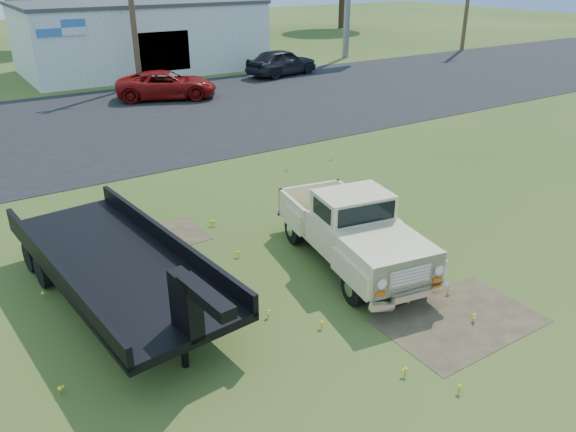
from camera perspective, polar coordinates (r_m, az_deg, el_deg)
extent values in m
plane|color=#324D19|center=(12.35, 1.81, -6.04)|extent=(140.00, 140.00, 0.00)
cube|color=black|center=(25.29, -18.09, 8.84)|extent=(90.00, 14.00, 0.02)
cube|color=#463525|center=(11.39, 17.00, -10.12)|extent=(3.00, 2.00, 0.01)
cube|color=#463525|center=(14.33, -12.88, -2.14)|extent=(2.20, 1.60, 0.01)
cube|color=beige|center=(37.97, -14.76, 17.16)|extent=(14.00, 8.00, 4.00)
cube|color=#3F3F44|center=(37.79, -15.11, 20.23)|extent=(14.20, 8.20, 0.20)
cube|color=black|center=(34.33, -12.42, 16.02)|extent=(3.00, 0.10, 2.20)
cube|color=silver|center=(32.51, -22.06, 17.30)|extent=(2.50, 0.08, 0.80)
cylinder|color=#392419|center=(50.08, -24.63, 17.28)|extent=(0.56, 0.56, 3.78)
cylinder|color=#392419|center=(51.25, -12.76, 18.70)|extent=(0.56, 0.56, 3.42)
cylinder|color=#392419|center=(57.73, -3.89, 19.86)|extent=(0.56, 0.56, 3.60)
cylinder|color=#392419|center=(62.01, 5.46, 20.37)|extent=(0.56, 0.56, 4.14)
imported|color=maroon|center=(29.34, -12.22, 12.86)|extent=(5.38, 3.95, 1.36)
imported|color=black|center=(34.99, -0.66, 15.35)|extent=(4.85, 2.64, 1.56)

